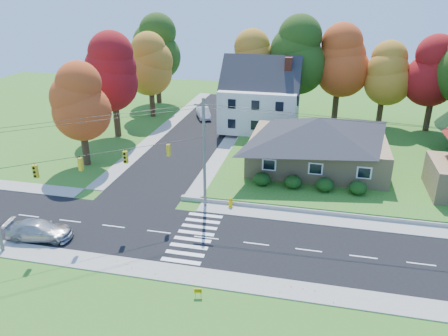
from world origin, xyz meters
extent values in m
plane|color=#3D7923|center=(0.00, 0.00, 0.00)|extent=(120.00, 120.00, 0.00)
cube|color=black|center=(0.00, 0.00, 0.01)|extent=(90.00, 8.00, 0.02)
cube|color=black|center=(-8.00, 26.00, 0.01)|extent=(8.00, 44.00, 0.02)
cube|color=#9C9A90|center=(0.00, 5.00, 0.04)|extent=(90.00, 2.00, 0.08)
cube|color=#9C9A90|center=(0.00, -5.00, 0.04)|extent=(90.00, 2.00, 0.08)
cube|color=#3D7923|center=(13.00, 21.00, 0.25)|extent=(30.00, 30.00, 0.50)
cube|color=tan|center=(8.00, 16.00, 2.10)|extent=(14.00, 10.00, 3.20)
pyramid|color=#26262B|center=(8.00, 16.00, 4.80)|extent=(14.60, 10.60, 2.20)
cube|color=silver|center=(0.00, 28.00, 3.30)|extent=(10.00, 8.00, 5.60)
pyramid|color=#26262B|center=(0.00, 28.00, 7.30)|extent=(10.40, 8.40, 2.40)
cube|color=brown|center=(3.50, 28.00, 5.30)|extent=(0.90, 0.90, 9.60)
ellipsoid|color=#163A10|center=(3.00, 9.80, 1.14)|extent=(1.70, 1.70, 1.27)
ellipsoid|color=#163A10|center=(6.00, 9.80, 1.14)|extent=(1.70, 1.70, 1.27)
ellipsoid|color=#163A10|center=(9.00, 9.80, 1.14)|extent=(1.70, 1.70, 1.27)
ellipsoid|color=#163A10|center=(12.00, 9.80, 1.14)|extent=(1.70, 1.70, 1.27)
cylinder|color=#666059|center=(-1.50, 5.20, 5.00)|extent=(0.26, 0.26, 10.00)
cube|color=#666059|center=(-1.50, 5.20, 9.40)|extent=(1.60, 0.12, 0.12)
cube|color=gold|center=(-12.00, -3.20, 5.95)|extent=(0.34, 0.26, 1.00)
cube|color=gold|center=(-9.50, -1.20, 5.95)|extent=(0.26, 0.34, 1.00)
cube|color=gold|center=(-6.80, 0.95, 5.95)|extent=(0.34, 0.26, 1.00)
cube|color=gold|center=(-4.00, 3.20, 5.95)|extent=(0.26, 0.34, 1.00)
cylinder|color=black|center=(-8.00, 0.00, 6.60)|extent=(13.02, 10.43, 0.04)
cylinder|color=#3F2A19|center=(-2.00, 34.00, 3.20)|extent=(0.80, 0.80, 5.40)
sphere|color=#B17522|center=(-2.00, 34.00, 7.10)|extent=(6.72, 6.72, 6.72)
sphere|color=#B17522|center=(-2.00, 34.00, 8.78)|extent=(5.91, 5.91, 5.91)
sphere|color=#B17522|center=(-2.00, 34.00, 10.46)|extent=(5.11, 5.11, 5.11)
cylinder|color=#3F2A19|center=(4.00, 33.00, 3.65)|extent=(0.86, 0.86, 6.30)
sphere|color=#274814|center=(4.00, 33.00, 8.20)|extent=(7.84, 7.84, 7.84)
sphere|color=#274814|center=(4.00, 33.00, 10.16)|extent=(6.90, 6.90, 6.90)
sphere|color=#274814|center=(4.00, 33.00, 12.12)|extent=(5.96, 5.96, 5.96)
cylinder|color=#3F2A19|center=(10.00, 34.00, 3.43)|extent=(0.83, 0.83, 5.85)
sphere|color=#BE441A|center=(10.00, 34.00, 7.65)|extent=(7.28, 7.28, 7.28)
sphere|color=#BE441A|center=(10.00, 34.00, 9.47)|extent=(6.41, 6.41, 6.41)
sphere|color=#BE441A|center=(10.00, 34.00, 11.29)|extent=(5.53, 5.53, 5.53)
cylinder|color=#3F2A19|center=(16.00, 33.00, 2.98)|extent=(0.77, 0.77, 4.95)
sphere|color=#B17522|center=(16.00, 33.00, 6.55)|extent=(6.16, 6.16, 6.16)
sphere|color=#B17522|center=(16.00, 33.00, 8.09)|extent=(5.42, 5.42, 5.42)
sphere|color=#B17522|center=(16.00, 33.00, 9.63)|extent=(4.68, 4.68, 4.68)
cylinder|color=#3F2A19|center=(22.00, 32.00, 3.20)|extent=(0.80, 0.80, 5.40)
sphere|color=maroon|center=(22.00, 32.00, 7.10)|extent=(6.72, 6.72, 6.72)
sphere|color=maroon|center=(22.00, 32.00, 8.78)|extent=(5.91, 5.91, 5.91)
sphere|color=maroon|center=(22.00, 32.00, 10.46)|extent=(5.11, 5.11, 5.11)
cylinder|color=#3F2A19|center=(-17.00, 12.00, 2.48)|extent=(0.77, 0.77, 4.95)
sphere|color=#BE441A|center=(-17.00, 12.00, 6.05)|extent=(6.16, 6.16, 6.16)
sphere|color=#BE441A|center=(-17.00, 12.00, 7.59)|extent=(5.42, 5.42, 5.42)
sphere|color=#BE441A|center=(-17.00, 12.00, 9.13)|extent=(4.68, 4.68, 4.68)
cylinder|color=#3F2A19|center=(-18.00, 22.00, 2.93)|extent=(0.83, 0.83, 5.85)
sphere|color=maroon|center=(-18.00, 22.00, 7.15)|extent=(7.28, 7.28, 7.28)
sphere|color=maroon|center=(-18.00, 22.00, 8.97)|extent=(6.41, 6.41, 6.41)
sphere|color=maroon|center=(-18.00, 22.00, 10.79)|extent=(5.53, 5.53, 5.53)
cylinder|color=#3F2A19|center=(-17.00, 32.00, 2.70)|extent=(0.80, 0.80, 5.40)
sphere|color=#B17522|center=(-17.00, 32.00, 6.60)|extent=(6.72, 6.72, 6.72)
sphere|color=#B17522|center=(-17.00, 32.00, 8.28)|extent=(5.91, 5.91, 5.91)
sphere|color=#B17522|center=(-17.00, 32.00, 9.96)|extent=(5.11, 5.11, 5.11)
cylinder|color=#3F2A19|center=(-19.00, 40.00, 3.15)|extent=(0.86, 0.86, 6.30)
sphere|color=#274814|center=(-19.00, 40.00, 7.70)|extent=(7.84, 7.84, 7.84)
sphere|color=#274814|center=(-19.00, 40.00, 9.66)|extent=(6.90, 6.90, 6.90)
sphere|color=#274814|center=(-19.00, 40.00, 11.62)|extent=(5.96, 5.96, 5.96)
imported|color=#AFAFB0|center=(-12.77, -3.00, 0.77)|extent=(5.38, 2.79, 1.49)
imported|color=silver|center=(-9.13, 32.63, 0.79)|extent=(3.40, 4.92, 1.54)
cylinder|color=#D4AF02|center=(0.78, 5.53, 0.06)|extent=(0.41, 0.41, 0.11)
cylinder|color=#D4AF02|center=(0.78, 5.53, 0.40)|extent=(0.28, 0.28, 0.63)
sphere|color=#D4AF02|center=(0.78, 5.53, 0.78)|extent=(0.30, 0.30, 0.30)
cylinder|color=#D4AF02|center=(0.78, 5.53, 0.52)|extent=(0.53, 0.32, 0.14)
cylinder|color=black|center=(1.12, -6.98, 0.22)|extent=(0.02, 0.02, 0.43)
cylinder|color=black|center=(1.50, -6.98, 0.22)|extent=(0.02, 0.02, 0.43)
cube|color=#FBC900|center=(1.31, -6.98, 0.48)|extent=(0.51, 0.15, 0.35)
camera|label=1|loc=(7.96, -28.74, 18.55)|focal=35.00mm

